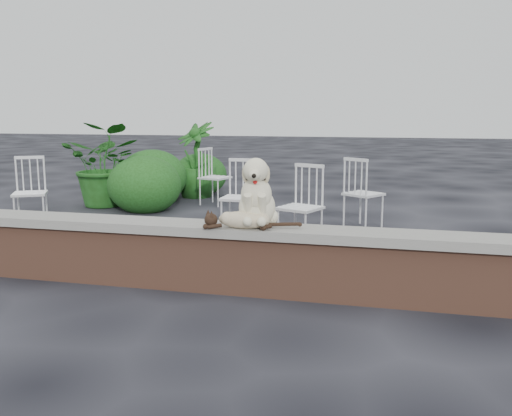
% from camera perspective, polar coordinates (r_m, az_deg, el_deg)
% --- Properties ---
extents(ground, '(60.00, 60.00, 0.00)m').
position_cam_1_polar(ground, '(4.95, -4.62, -8.22)').
color(ground, black).
rests_on(ground, ground).
extents(brick_wall, '(6.00, 0.30, 0.50)m').
position_cam_1_polar(brick_wall, '(4.88, -4.66, -5.43)').
color(brick_wall, brown).
rests_on(brick_wall, ground).
extents(capstone, '(6.20, 0.40, 0.08)m').
position_cam_1_polar(capstone, '(4.81, -4.71, -2.10)').
color(capstone, slate).
rests_on(capstone, brick_wall).
extents(dog, '(0.46, 0.57, 0.59)m').
position_cam_1_polar(dog, '(4.68, 0.11, 1.78)').
color(dog, beige).
rests_on(dog, capstone).
extents(cat, '(0.98, 0.37, 0.16)m').
position_cam_1_polar(cat, '(4.59, -1.31, -1.12)').
color(cat, tan).
rests_on(cat, capstone).
extents(chair_c, '(0.78, 0.78, 0.94)m').
position_cam_1_polar(chair_c, '(7.54, 10.97, 1.56)').
color(chair_c, white).
rests_on(chair_c, ground).
extents(chair_b, '(0.57, 0.57, 0.94)m').
position_cam_1_polar(chair_b, '(7.05, -1.73, 1.17)').
color(chair_b, white).
rests_on(chair_b, ground).
extents(chair_a, '(0.76, 0.76, 0.94)m').
position_cam_1_polar(chair_a, '(8.05, -22.17, 1.52)').
color(chair_a, white).
rests_on(chair_a, ground).
extents(chair_d, '(0.73, 0.73, 0.94)m').
position_cam_1_polar(chair_d, '(6.35, 4.55, 0.17)').
color(chair_d, white).
rests_on(chair_d, ground).
extents(chair_e, '(0.70, 0.70, 0.94)m').
position_cam_1_polar(chair_e, '(9.26, -4.23, 3.23)').
color(chair_e, white).
rests_on(chair_e, ground).
extents(potted_plant_a, '(1.35, 1.21, 1.37)m').
position_cam_1_polar(potted_plant_a, '(9.39, -15.19, 4.31)').
color(potted_plant_a, '#194112').
rests_on(potted_plant_a, ground).
extents(potted_plant_b, '(1.04, 1.04, 1.35)m').
position_cam_1_polar(potted_plant_b, '(10.11, -6.19, 4.94)').
color(potted_plant_b, '#194112').
rests_on(potted_plant_b, ground).
extents(shrubbery, '(1.59, 2.99, 0.94)m').
position_cam_1_polar(shrubbery, '(9.60, -9.53, 2.95)').
color(shrubbery, '#194112').
rests_on(shrubbery, ground).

